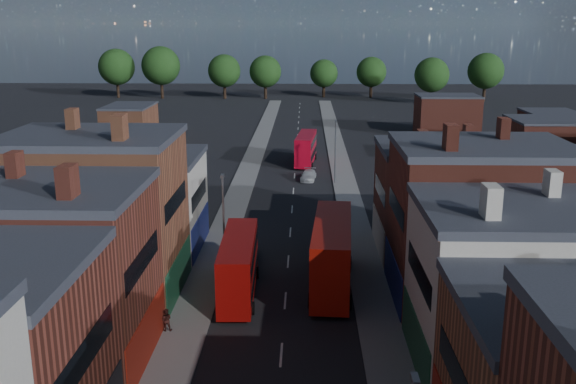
# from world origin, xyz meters

# --- Properties ---
(pavement_west) EXTENTS (3.00, 200.00, 0.12)m
(pavement_west) POSITION_xyz_m (-6.50, 50.00, 0.06)
(pavement_west) COLOR gray
(pavement_west) RESTS_ON ground
(pavement_east) EXTENTS (3.00, 200.00, 0.12)m
(pavement_east) POSITION_xyz_m (6.50, 50.00, 0.06)
(pavement_east) COLOR gray
(pavement_east) RESTS_ON ground
(lamp_post_2) EXTENTS (0.25, 0.70, 8.12)m
(lamp_post_2) POSITION_xyz_m (-5.20, 30.00, 4.70)
(lamp_post_2) COLOR slate
(lamp_post_2) RESTS_ON ground
(lamp_post_3) EXTENTS (0.25, 0.70, 8.12)m
(lamp_post_3) POSITION_xyz_m (5.20, 60.00, 4.70)
(lamp_post_3) COLOR slate
(lamp_post_3) RESTS_ON ground
(bus_0) EXTENTS (2.84, 10.41, 4.47)m
(bus_0) POSITION_xyz_m (-3.50, 24.92, 2.41)
(bus_0) COLOR #A20C09
(bus_0) RESTS_ON ground
(bus_1) EXTENTS (3.68, 12.32, 5.25)m
(bus_1) POSITION_xyz_m (3.50, 26.65, 2.83)
(bus_1) COLOR red
(bus_1) RESTS_ON ground
(bus_2) EXTENTS (3.24, 10.21, 4.34)m
(bus_2) POSITION_xyz_m (1.50, 71.76, 2.34)
(bus_2) COLOR #B3071B
(bus_2) RESTS_ON ground
(car_2) EXTENTS (2.49, 4.75, 1.28)m
(car_2) POSITION_xyz_m (-3.80, 32.35, 0.64)
(car_2) COLOR black
(car_2) RESTS_ON ground
(car_3) EXTENTS (2.27, 4.58, 1.28)m
(car_3) POSITION_xyz_m (1.86, 61.69, 0.64)
(car_3) COLOR silver
(car_3) RESTS_ON ground
(ped_1) EXTENTS (0.80, 0.50, 1.54)m
(ped_1) POSITION_xyz_m (-7.70, 18.83, 0.89)
(ped_1) COLOR #401E19
(ped_1) RESTS_ON pavement_west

